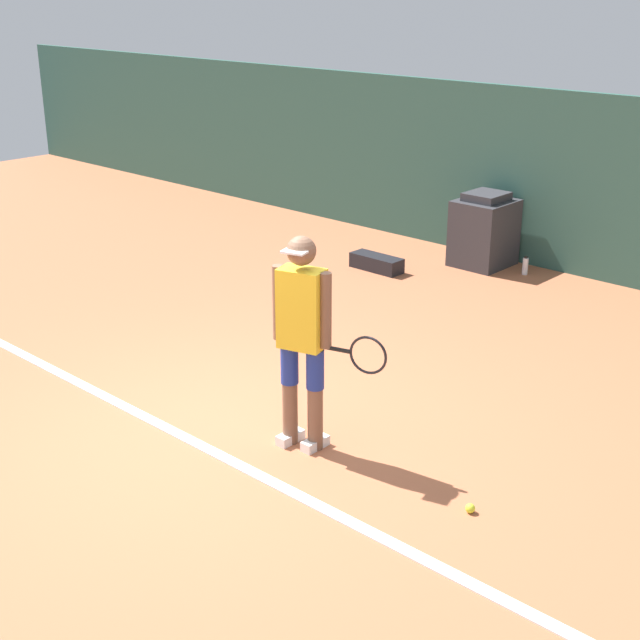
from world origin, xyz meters
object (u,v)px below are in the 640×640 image
Objects in this scene: tennis_ball at (470,508)px; tennis_player at (303,333)px; equipment_bag at (377,263)px; covered_chair at (484,231)px; water_bottle at (525,266)px.

tennis_player is at bearing -176.56° from tennis_ball.
equipment_bag is at bearing 105.73° from tennis_player.
equipment_bag is (-3.96, 3.81, 0.06)m from tennis_ball.
tennis_player is 1.81× the size of covered_chair.
water_bottle is at bearing 1.45° from covered_chair.
covered_chair is (-1.61, 5.00, -0.50)m from tennis_player.
covered_chair is at bearing 122.28° from tennis_ball.
water_bottle reaches higher than equipment_bag.
covered_chair is (-3.10, 4.91, 0.41)m from tennis_ball.
tennis_ball is at bearing -13.06° from tennis_player.
tennis_ball is 5.49m from equipment_bag.
covered_chair is 4.02× the size of water_bottle.
tennis_ball is 0.10× the size of equipment_bag.
equipment_bag is at bearing 136.07° from tennis_ball.
tennis_ball is 5.52m from water_bottle.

